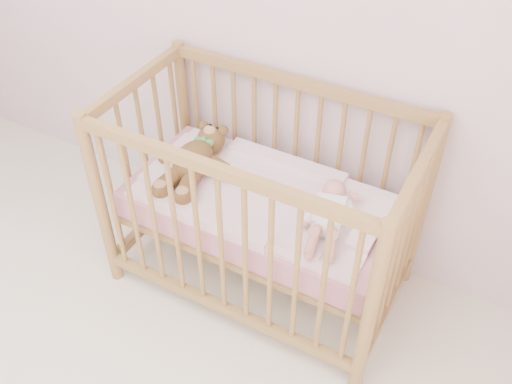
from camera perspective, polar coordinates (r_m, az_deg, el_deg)
The scene contains 5 objects.
crib at distance 2.61m, azimuth 0.53°, elevation -1.34°, with size 1.36×0.76×1.00m, color olive, non-canonical shape.
mattress at distance 2.62m, azimuth 0.52°, elevation -1.58°, with size 1.22×0.62×0.13m, color #D18294.
blanket at distance 2.57m, azimuth 0.53°, elevation -0.35°, with size 1.10×0.58×0.06m, color #F4A8C3, non-canonical shape.
baby at distance 2.41m, azimuth 7.33°, elevation -1.83°, with size 0.23×0.48×0.11m, color white, non-canonical shape.
teddy_bear at distance 2.64m, azimuth -6.30°, elevation 3.16°, with size 0.38×0.54×0.15m, color brown, non-canonical shape.
Camera 1 is at (1.30, -0.09, 2.27)m, focal length 40.00 mm.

